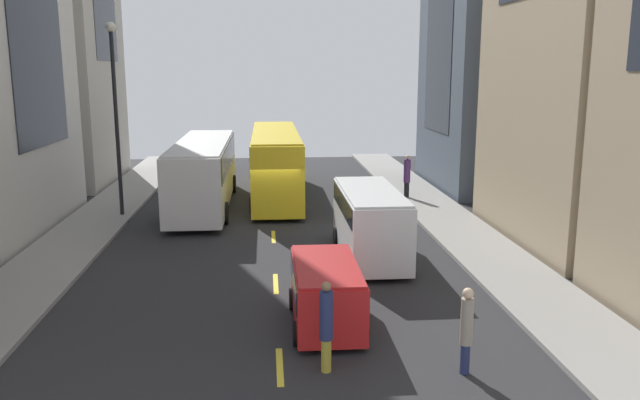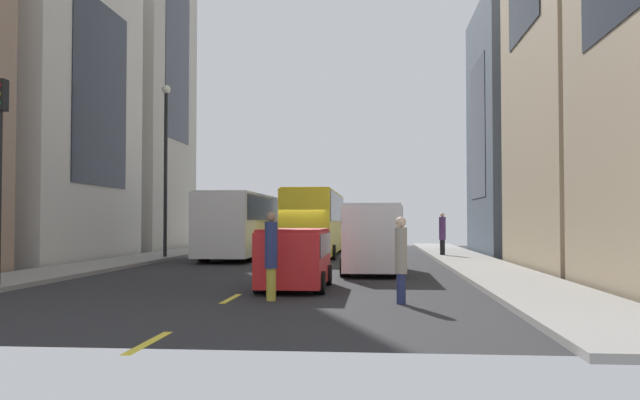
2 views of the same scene
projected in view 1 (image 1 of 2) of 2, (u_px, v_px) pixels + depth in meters
ground_plane at (273, 220)px, 29.84m from camera, size 42.94×42.94×0.00m
sidewalk_west at (95, 222)px, 29.17m from camera, size 2.89×44.00×0.15m
sidewalk_east at (442, 216)px, 30.48m from camera, size 2.89×44.00×0.15m
lane_stripe_1 at (280, 367)px, 15.19m from camera, size 0.16×2.00×0.01m
lane_stripe_2 at (276, 284)px, 21.05m from camera, size 0.16×2.00×0.01m
lane_stripe_3 at (273, 237)px, 26.91m from camera, size 0.16×2.00×0.01m
lane_stripe_4 at (272, 207)px, 32.77m from camera, size 0.16×2.00×0.01m
lane_stripe_5 at (271, 186)px, 38.63m from camera, size 0.16×2.00×0.01m
lane_stripe_6 at (270, 170)px, 44.48m from camera, size 0.16×2.00×0.01m
lane_stripe_7 at (270, 158)px, 50.34m from camera, size 0.16×2.00×0.01m
building_east_2 at (496, 60)px, 37.12m from camera, size 6.85×9.81×14.76m
city_bus_white at (203, 168)px, 32.37m from camera, size 2.80×12.11×3.35m
streetcar_yellow at (276, 158)px, 35.09m from camera, size 2.70×13.06×3.59m
delivery_van_white at (370, 218)px, 23.62m from camera, size 2.25×6.14×2.58m
car_red_0 at (326, 289)px, 17.50m from camera, size 1.93×4.05×1.74m
car_black_1 at (212, 159)px, 43.24m from camera, size 1.89×4.49×1.54m
pedestrian_crossing_near at (466, 327)px, 14.65m from camera, size 0.29×0.29×2.07m
pedestrian_crossing_mid at (326, 324)px, 14.74m from camera, size 0.32×0.32×2.18m
pedestrian_walking_far at (407, 175)px, 34.24m from camera, size 0.36×0.36×2.25m
streetlamp_near at (115, 102)px, 29.38m from camera, size 0.44×0.44×8.79m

